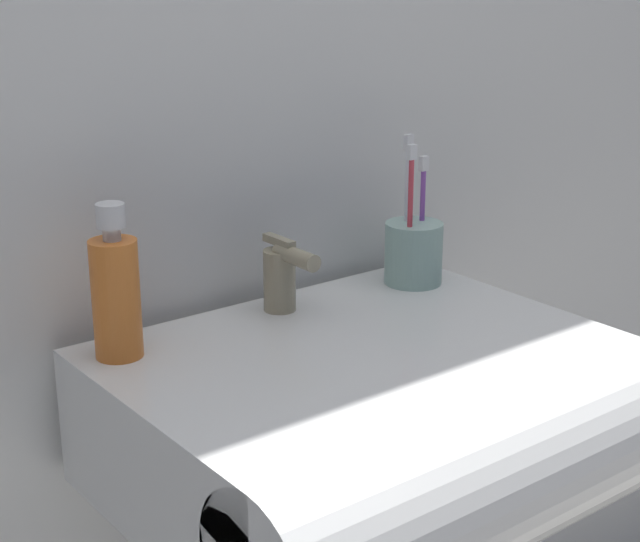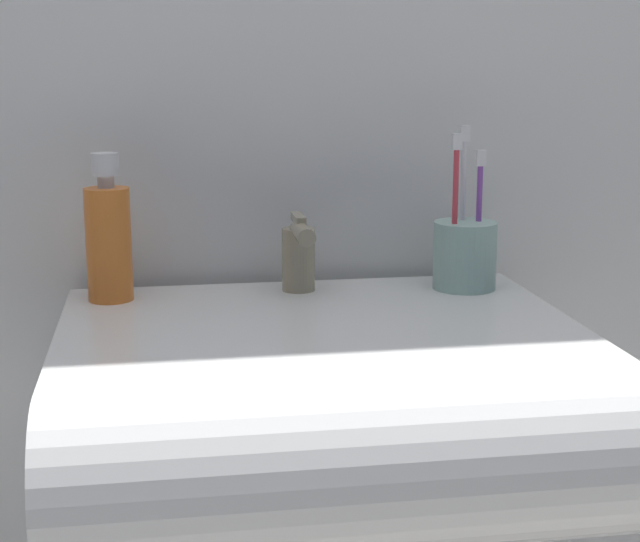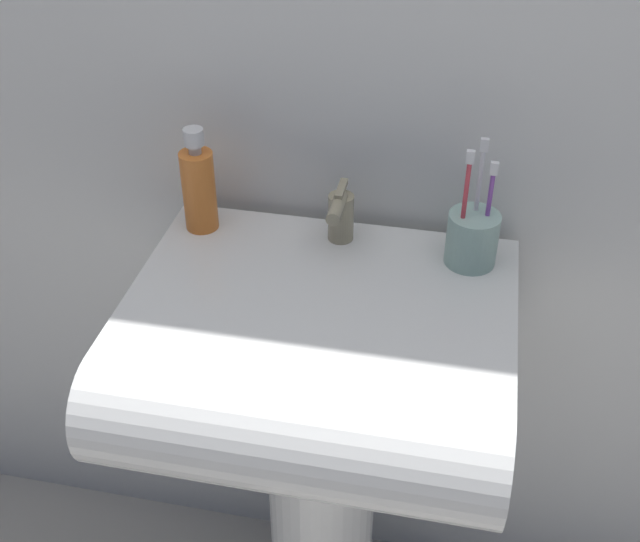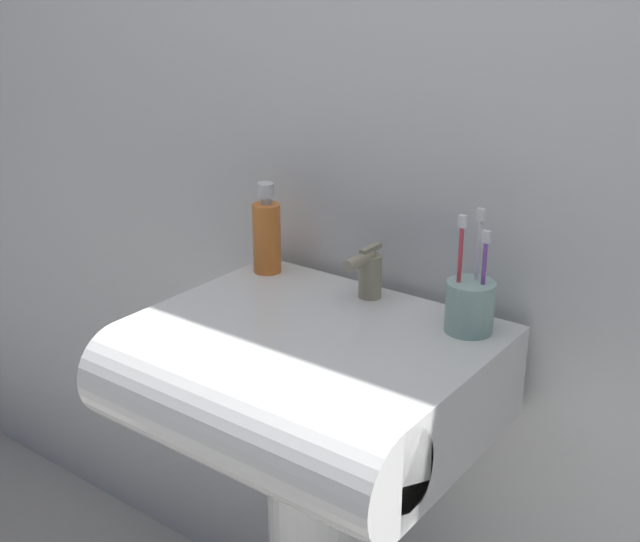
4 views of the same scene
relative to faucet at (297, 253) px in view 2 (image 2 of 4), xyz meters
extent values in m
cube|color=silver|center=(0.00, 0.10, 0.27)|extent=(5.00, 0.05, 2.40)
cube|color=white|center=(0.00, -0.14, -0.13)|extent=(0.57, 0.40, 0.17)
cylinder|color=white|center=(0.00, -0.35, -0.13)|extent=(0.57, 0.17, 0.17)
cylinder|color=tan|center=(0.00, 0.01, -0.01)|extent=(0.04, 0.04, 0.08)
cylinder|color=tan|center=(0.00, -0.03, 0.03)|extent=(0.02, 0.07, 0.02)
cube|color=tan|center=(0.00, 0.01, 0.04)|extent=(0.01, 0.06, 0.01)
cylinder|color=#99BFB2|center=(0.21, -0.02, -0.01)|extent=(0.08, 0.08, 0.09)
cylinder|color=#D83F4C|center=(0.19, -0.03, 0.05)|extent=(0.01, 0.01, 0.16)
cube|color=white|center=(0.19, -0.03, 0.14)|extent=(0.01, 0.01, 0.02)
cylinder|color=purple|center=(0.23, -0.01, 0.04)|extent=(0.01, 0.01, 0.14)
cube|color=white|center=(0.23, -0.01, 0.12)|extent=(0.01, 0.01, 0.02)
cylinder|color=white|center=(0.21, 0.00, 0.05)|extent=(0.01, 0.01, 0.17)
cube|color=white|center=(0.21, 0.00, 0.15)|extent=(0.01, 0.01, 0.02)
cylinder|color=orange|center=(-0.23, 0.00, 0.02)|extent=(0.05, 0.05, 0.14)
cylinder|color=silver|center=(-0.23, 0.00, 0.09)|extent=(0.02, 0.02, 0.02)
cylinder|color=silver|center=(-0.23, 0.00, 0.12)|extent=(0.03, 0.03, 0.03)
camera|label=1|loc=(-0.68, -0.96, 0.39)|focal=55.00mm
camera|label=2|loc=(-0.17, -1.18, 0.24)|focal=55.00mm
camera|label=3|loc=(0.19, -1.06, 0.68)|focal=45.00mm
camera|label=4|loc=(0.73, -1.12, 0.51)|focal=45.00mm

